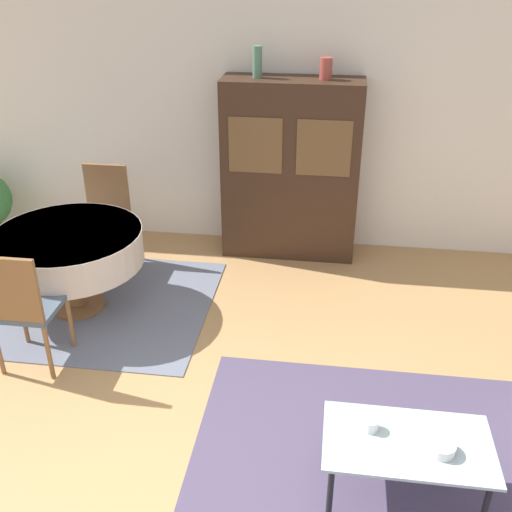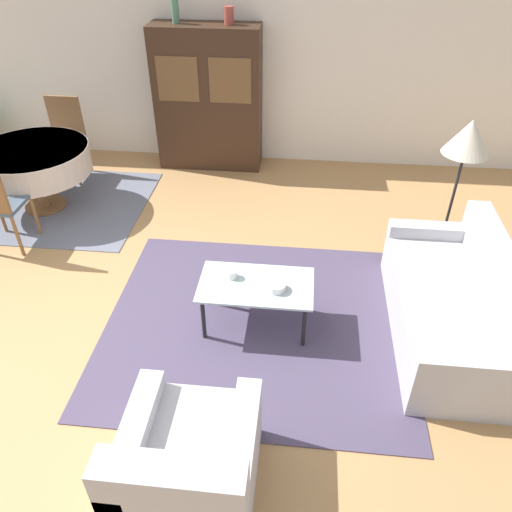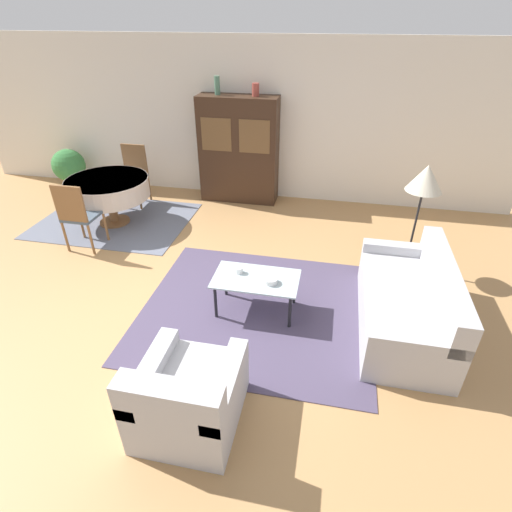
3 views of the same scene
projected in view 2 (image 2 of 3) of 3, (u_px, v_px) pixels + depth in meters
ground_plane at (113, 330)px, 4.37m from camera, size 14.00×14.00×0.00m
wall_back at (189, 57)px, 6.47m from camera, size 10.00×0.06×2.70m
area_rug at (257, 323)px, 4.44m from camera, size 2.65×2.37×0.01m
dining_rug at (47, 203)px, 6.11m from camera, size 2.43×1.81×0.01m
couch at (455, 307)px, 4.17m from camera, size 0.87×1.83×0.81m
armchair at (188, 466)px, 3.02m from camera, size 0.81×0.89×0.79m
coffee_table at (256, 288)px, 4.19m from camera, size 0.96×0.55×0.45m
display_cabinet at (209, 99)px, 6.48m from camera, size 1.36×0.47×1.81m
dining_table at (33, 161)px, 5.70m from camera, size 1.28×1.28×0.75m
dining_chair_far at (65, 133)px, 6.40m from camera, size 0.44×0.44×1.02m
floor_lamp at (468, 142)px, 4.56m from camera, size 0.43×0.43×1.46m
cup at (232, 274)px, 4.21m from camera, size 0.09×0.09×0.07m
bowl at (276, 287)px, 4.08m from camera, size 0.16×0.16×0.06m
vase_tall at (175, 10)px, 5.89m from camera, size 0.09×0.09×0.29m
vase_short at (229, 15)px, 5.86m from camera, size 0.12×0.12×0.20m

